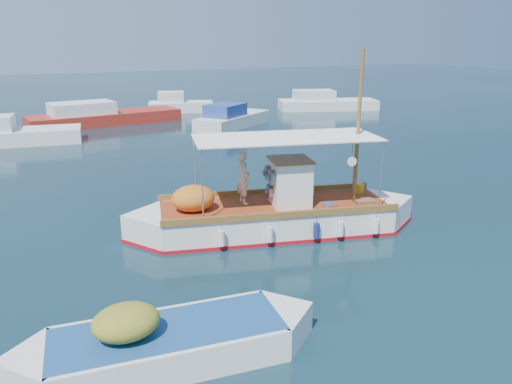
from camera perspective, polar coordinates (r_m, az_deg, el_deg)
name	(u,v)px	position (r m, az deg, el deg)	size (l,w,h in m)	color
ground	(282,240)	(14.78, 3.01, -5.46)	(160.00, 160.00, 0.00)	black
fishing_caique	(273,215)	(15.28, 1.96, -2.69)	(8.90, 3.95, 5.58)	white
dinghy	(166,346)	(9.68, -10.25, -16.93)	(5.78, 2.03, 1.42)	white
bg_boat_nw	(3,136)	(31.23, -26.97, 5.74)	(8.01, 3.39, 1.80)	silver
bg_boat_n	(101,117)	(36.17, -17.33, 8.15)	(10.46, 4.29, 1.80)	#A0271A
bg_boat_ne	(231,119)	(33.65, -2.83, 8.28)	(6.40, 5.47, 1.80)	silver
bg_boat_e	(325,104)	(42.39, 7.86, 9.98)	(8.43, 4.99, 1.80)	silver
bg_boat_far_n	(179,106)	(41.18, -8.81, 9.73)	(5.43, 3.45, 1.80)	silver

